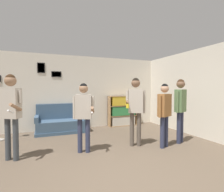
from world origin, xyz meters
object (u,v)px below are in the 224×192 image
(bookshelf, at_px, (123,111))
(person_spectator_far_right, at_px, (180,104))
(person_player_foreground_center, at_px, (84,110))
(person_watcher_holding_cup, at_px, (136,104))
(person_spectator_near_bookshelf, at_px, (164,109))
(couch, at_px, (61,123))
(person_player_foreground_left, at_px, (11,107))

(bookshelf, distance_m, person_spectator_far_right, 2.71)
(person_player_foreground_center, xyz_separation_m, person_watcher_holding_cup, (1.34, -0.03, 0.11))
(bookshelf, relative_size, person_spectator_near_bookshelf, 0.74)
(person_player_foreground_center, bearing_deg, person_watcher_holding_cup, -1.36)
(bookshelf, bearing_deg, person_spectator_near_bookshelf, -92.66)
(couch, relative_size, person_watcher_holding_cup, 0.94)
(couch, relative_size, person_spectator_far_right, 0.95)
(couch, distance_m, person_spectator_far_right, 3.87)
(person_watcher_holding_cup, bearing_deg, person_player_foreground_left, 177.31)
(couch, bearing_deg, person_spectator_near_bookshelf, -48.45)
(bookshelf, xyz_separation_m, person_watcher_holding_cup, (-0.75, -2.40, 0.50))
(person_player_foreground_left, bearing_deg, person_spectator_far_right, -4.87)
(person_player_foreground_center, xyz_separation_m, person_spectator_far_right, (2.60, -0.25, 0.10))
(couch, distance_m, person_spectator_near_bookshelf, 3.50)
(couch, distance_m, person_player_foreground_left, 2.51)
(bookshelf, relative_size, person_watcher_holding_cup, 0.68)
(person_player_foreground_center, height_order, person_spectator_near_bookshelf, same)
(person_player_foreground_left, bearing_deg, couch, 60.67)
(couch, bearing_deg, person_player_foreground_left, -119.33)
(person_player_foreground_left, distance_m, person_watcher_holding_cup, 2.82)
(person_spectator_far_right, bearing_deg, person_player_foreground_center, 174.58)
(person_player_foreground_center, height_order, person_spectator_far_right, person_spectator_far_right)
(person_player_foreground_center, bearing_deg, person_player_foreground_left, 176.10)
(person_player_foreground_center, relative_size, person_watcher_holding_cup, 0.91)
(person_player_foreground_left, height_order, person_spectator_near_bookshelf, person_player_foreground_left)
(person_watcher_holding_cup, height_order, person_spectator_near_bookshelf, person_watcher_holding_cup)
(person_watcher_holding_cup, bearing_deg, couch, 126.79)
(person_player_foreground_left, relative_size, person_watcher_holding_cup, 1.01)
(couch, bearing_deg, person_spectator_far_right, -39.75)
(person_watcher_holding_cup, relative_size, person_spectator_near_bookshelf, 1.09)
(person_spectator_near_bookshelf, distance_m, person_spectator_far_right, 0.66)
(person_player_foreground_left, xyz_separation_m, person_player_foreground_center, (1.48, -0.10, -0.13))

